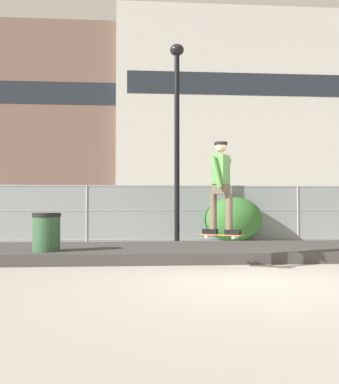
# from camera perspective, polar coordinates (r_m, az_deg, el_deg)

# --- Properties ---
(ground_plane) EXTENTS (120.00, 120.00, 0.00)m
(ground_plane) POSITION_cam_1_polar(r_m,az_deg,el_deg) (6.74, 12.06, -11.94)
(ground_plane) COLOR #9E998E
(gravel_berm) EXTENTS (17.16, 2.90, 0.23)m
(gravel_berm) POSITION_cam_1_polar(r_m,az_deg,el_deg) (10.03, 6.52, -7.92)
(gravel_berm) COLOR #3D3A38
(gravel_berm) RESTS_ON ground_plane
(skateboard) EXTENTS (0.78, 0.59, 0.07)m
(skateboard) POSITION_cam_1_polar(r_m,az_deg,el_deg) (7.84, 6.97, -5.76)
(skateboard) COLOR #9E5B33
(skater) EXTENTS (0.66, 0.61, 1.72)m
(skater) POSITION_cam_1_polar(r_m,az_deg,el_deg) (7.84, 6.94, 1.44)
(skater) COLOR black
(skater) RESTS_ON skateboard
(chain_fence) EXTENTS (21.25, 0.06, 1.85)m
(chain_fence) POSITION_cam_1_polar(r_m,az_deg,el_deg) (14.09, 3.35, -2.83)
(chain_fence) COLOR gray
(chain_fence) RESTS_ON ground_plane
(street_lamp) EXTENTS (0.44, 0.44, 6.24)m
(street_lamp) POSITION_cam_1_polar(r_m,az_deg,el_deg) (13.43, 1.01, 9.99)
(street_lamp) COLOR black
(street_lamp) RESTS_ON ground_plane
(parked_car_near) EXTENTS (4.42, 1.99, 1.66)m
(parked_car_near) POSITION_cam_1_polar(r_m,az_deg,el_deg) (17.25, -16.71, -2.88)
(parked_car_near) COLOR #B7BABF
(parked_car_near) RESTS_ON ground_plane
(parked_car_mid) EXTENTS (4.55, 2.27, 1.66)m
(parked_car_mid) POSITION_cam_1_polar(r_m,az_deg,el_deg) (16.66, 5.65, -2.98)
(parked_car_mid) COLOR black
(parked_car_mid) RESTS_ON ground_plane
(library_building) EXTENTS (19.07, 12.36, 21.93)m
(library_building) POSITION_cam_1_polar(r_m,az_deg,el_deg) (54.75, -11.37, 8.55)
(library_building) COLOR brown
(library_building) RESTS_ON ground_plane
(office_block) EXTENTS (30.22, 12.61, 23.73)m
(office_block) POSITION_cam_1_polar(r_m,az_deg,el_deg) (55.01, 9.29, 9.44)
(office_block) COLOR #B2AFA8
(office_block) RESTS_ON ground_plane
(shrub_left) EXTENTS (1.89, 1.54, 1.46)m
(shrub_left) POSITION_cam_1_polar(r_m,az_deg,el_deg) (13.90, 8.60, -3.67)
(shrub_left) COLOR #336B2D
(shrub_left) RESTS_ON ground_plane
(trash_bin) EXTENTS (0.59, 0.59, 1.03)m
(trash_bin) POSITION_cam_1_polar(r_m,az_deg,el_deg) (9.22, -16.23, -5.90)
(trash_bin) COLOR #2D5133
(trash_bin) RESTS_ON ground_plane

